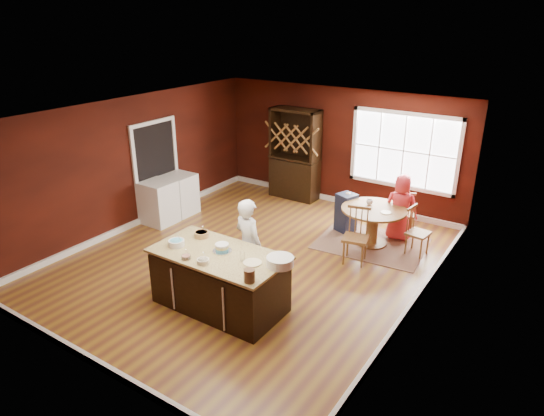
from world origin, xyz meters
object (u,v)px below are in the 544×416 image
at_px(dryer, 180,194).
at_px(seated_woman, 401,208).
at_px(layer_cake, 222,248).
at_px(washer, 159,203).
at_px(chair_east, 418,231).
at_px(chair_south, 356,236).
at_px(hutch, 295,154).
at_px(toddler, 347,193).
at_px(baker, 249,245).
at_px(chair_north, 404,211).
at_px(dining_table, 373,219).
at_px(high_chair, 346,212).
at_px(kitchen_island, 220,281).

bearing_deg(dryer, seated_woman, 17.37).
distance_m(layer_cake, washer, 3.60).
xyz_separation_m(layer_cake, dryer, (-3.13, 2.35, -0.52)).
xyz_separation_m(chair_east, seated_woman, (-0.52, 0.46, 0.20)).
bearing_deg(chair_south, hutch, 126.30).
relative_size(chair_east, toddler, 3.60).
bearing_deg(chair_east, baker, 151.98).
bearing_deg(seated_woman, toddler, -1.30).
bearing_deg(baker, chair_south, -107.13).
xyz_separation_m(chair_north, seated_woman, (0.02, -0.26, 0.18)).
relative_size(dining_table, chair_south, 1.20).
bearing_deg(dining_table, baker, -111.72).
xyz_separation_m(high_chair, toddler, (-0.05, 0.07, 0.39)).
height_order(dining_table, dryer, dryer).
bearing_deg(high_chair, dryer, -141.61).
bearing_deg(dining_table, toddler, 154.98).
relative_size(dining_table, high_chair, 1.47).
bearing_deg(chair_south, layer_cake, -128.13).
distance_m(baker, chair_north, 3.70).
relative_size(kitchen_island, hutch, 0.94).
height_order(washer, dryer, washer).
relative_size(chair_east, high_chair, 1.11).
distance_m(chair_south, dryer, 4.24).
bearing_deg(chair_south, chair_north, 66.53).
height_order(kitchen_island, dining_table, kitchen_island).
height_order(dining_table, hutch, hutch).
height_order(dining_table, chair_east, chair_east).
bearing_deg(chair_east, layer_cake, 156.79).
height_order(seated_woman, washer, seated_woman).
relative_size(high_chair, washer, 0.92).
bearing_deg(toddler, seated_woman, 9.04).
height_order(chair_north, dryer, chair_north).
bearing_deg(layer_cake, chair_south, 64.92).
xyz_separation_m(chair_south, chair_north, (0.30, 1.65, -0.03)).
xyz_separation_m(seated_woman, high_chair, (-1.05, -0.25, -0.25)).
bearing_deg(washer, hutch, 61.43).
bearing_deg(high_chair, chair_north, 46.15).
xyz_separation_m(chair_east, hutch, (-3.48, 1.33, 0.61)).
bearing_deg(chair_north, baker, 49.04).
distance_m(baker, layer_cake, 0.64).
bearing_deg(seated_woman, high_chair, 2.99).
bearing_deg(chair_east, chair_north, 43.96).
bearing_deg(chair_south, kitchen_island, -127.55).
distance_m(seated_woman, toddler, 1.12).
bearing_deg(layer_cake, kitchen_island, -95.38).
bearing_deg(hutch, chair_south, -40.64).
xyz_separation_m(kitchen_island, washer, (-3.12, 1.79, 0.02)).
bearing_deg(layer_cake, dryer, 143.12).
xyz_separation_m(kitchen_island, dining_table, (1.10, 3.33, 0.10)).
distance_m(dining_table, chair_east, 0.87).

